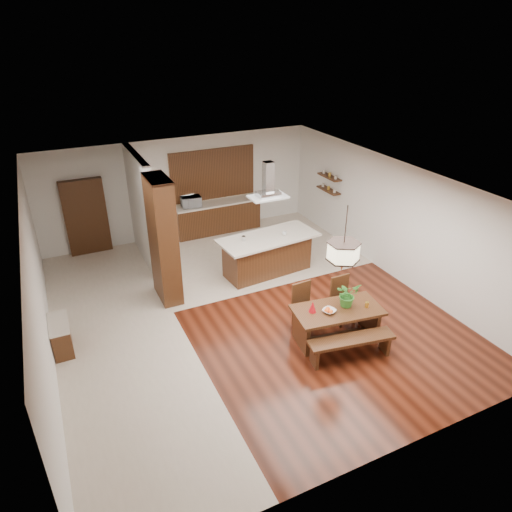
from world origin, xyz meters
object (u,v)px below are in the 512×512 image
dining_chair_left (306,308)px  range_hood (268,180)px  dining_table (337,317)px  foliage_plant (347,295)px  microwave (191,202)px  island_cup (284,233)px  dining_chair_right (344,301)px  hallway_console (61,336)px  kitchen_island (267,254)px  pendant_lantern (345,239)px  fruit_bowl (329,311)px  dining_bench (351,348)px

dining_chair_left → range_hood: size_ratio=1.12×
dining_table → foliage_plant: bearing=8.6°
microwave → island_cup: bearing=-62.0°
dining_chair_right → island_cup: bearing=91.8°
hallway_console → kitchen_island: (5.02, 1.05, 0.21)m
dining_chair_left → foliage_plant: foliage_plant is taller
pendant_lantern → microwave: (-1.01, 6.00, -1.14)m
pendant_lantern → fruit_bowl: size_ratio=5.29×
pendant_lantern → range_hood: same height
foliage_plant → island_cup: bearing=86.7°
hallway_console → microwave: (4.01, 3.97, 0.79)m
foliage_plant → range_hood: range_hood is taller
dining_table → foliage_plant: (0.23, 0.03, 0.45)m
pendant_lantern → kitchen_island: size_ratio=0.51×
dining_table → foliage_plant: 0.50m
microwave → hallway_console: bearing=-132.0°
foliage_plant → microwave: bearing=101.7°
dining_bench → island_cup: bearing=82.3°
dining_bench → dining_chair_right: 1.27m
dining_table → island_cup: bearing=82.3°
hallway_console → dining_bench: (4.93, -2.65, -0.08)m
dining_bench → foliage_plant: bearing=64.5°
foliage_plant → dining_bench: bearing=-115.5°
dining_chair_left → fruit_bowl: (0.14, -0.61, 0.25)m
foliage_plant → fruit_bowl: size_ratio=2.04×
pendant_lantern → range_hood: bearing=90.0°
kitchen_island → range_hood: 1.94m
fruit_bowl → dining_table: bearing=6.3°
dining_table → fruit_bowl: size_ratio=7.47×
dining_chair_right → pendant_lantern: size_ratio=0.77×
dining_table → dining_chair_right: size_ratio=1.83×
range_hood → microwave: size_ratio=1.63×
hallway_console → dining_table: bearing=-22.0°
dining_chair_right → microwave: 5.77m
hallway_console → dining_chair_right: 5.75m
hallway_console → fruit_bowl: (4.80, -2.05, 0.44)m
dining_table → microwave: size_ratio=3.34×
dining_chair_right → range_hood: 3.30m
hallway_console → pendant_lantern: (5.02, -2.03, 1.93)m
dining_table → island_cup: island_cup is taller
dining_chair_right → foliage_plant: (-0.28, -0.43, 0.47)m
dining_table → microwave: 6.11m
dining_table → hallway_console: bearing=158.0°
dining_chair_left → pendant_lantern: pendant_lantern is taller
hallway_console → dining_chair_left: dining_chair_left is taller
range_hood → island_cup: size_ratio=7.79×
dining_chair_right → fruit_bowl: dining_chair_right is taller
dining_table → kitchen_island: size_ratio=0.72×
foliage_plant → fruit_bowl: (-0.45, -0.06, -0.22)m
dining_table → pendant_lantern: pendant_lantern is taller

